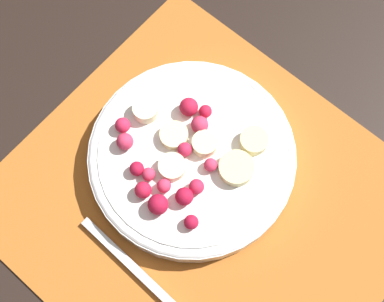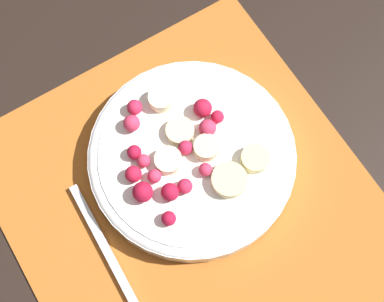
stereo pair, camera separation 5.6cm
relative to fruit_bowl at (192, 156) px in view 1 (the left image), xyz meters
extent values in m
plane|color=black|center=(-0.04, 0.03, -0.02)|extent=(3.00, 3.00, 0.00)
cube|color=#B26023|center=(-0.04, 0.03, -0.02)|extent=(0.41, 0.37, 0.01)
cylinder|color=white|center=(0.00, 0.00, 0.00)|extent=(0.22, 0.22, 0.02)
torus|color=white|center=(0.00, 0.00, 0.00)|extent=(0.22, 0.22, 0.01)
cylinder|color=white|center=(0.00, 0.00, 0.01)|extent=(0.20, 0.20, 0.00)
cylinder|color=beige|center=(-0.05, -0.02, 0.02)|extent=(0.05, 0.05, 0.01)
cylinder|color=beige|center=(-0.01, -0.02, 0.02)|extent=(0.04, 0.04, 0.01)
cylinder|color=beige|center=(0.03, 0.00, 0.02)|extent=(0.03, 0.03, 0.01)
cylinder|color=beige|center=(-0.04, -0.05, 0.02)|extent=(0.03, 0.03, 0.01)
cylinder|color=#F4EAB7|center=(0.00, 0.02, 0.02)|extent=(0.03, 0.03, 0.01)
cylinder|color=#F4EAB7|center=(0.07, 0.00, 0.02)|extent=(0.03, 0.03, 0.01)
sphere|color=red|center=(0.03, -0.04, 0.02)|extent=(0.02, 0.02, 0.02)
sphere|color=#DB3356|center=(0.02, 0.05, 0.02)|extent=(0.01, 0.01, 0.01)
sphere|color=#D12347|center=(0.01, 0.00, 0.02)|extent=(0.02, 0.02, 0.02)
sphere|color=#B21433|center=(0.03, 0.05, 0.02)|extent=(0.02, 0.02, 0.02)
sphere|color=#DB3356|center=(0.06, 0.04, 0.02)|extent=(0.02, 0.02, 0.02)
sphere|color=#DB3356|center=(0.00, 0.05, 0.02)|extent=(0.01, 0.01, 0.01)
sphere|color=#B21433|center=(-0.05, 0.06, 0.02)|extent=(0.02, 0.02, 0.02)
sphere|color=#B21433|center=(-0.01, 0.07, 0.02)|extent=(0.02, 0.02, 0.02)
sphere|color=red|center=(0.01, 0.06, 0.02)|extent=(0.02, 0.02, 0.02)
sphere|color=#DB3356|center=(-0.02, 0.00, 0.02)|extent=(0.01, 0.01, 0.01)
sphere|color=#B21433|center=(-0.03, 0.04, 0.02)|extent=(0.02, 0.02, 0.02)
sphere|color=red|center=(0.02, -0.04, 0.02)|extent=(0.01, 0.01, 0.01)
sphere|color=#D12347|center=(-0.03, 0.02, 0.02)|extent=(0.02, 0.02, 0.02)
sphere|color=#DB3356|center=(0.01, -0.03, 0.02)|extent=(0.02, 0.02, 0.02)
sphere|color=#D12347|center=(0.07, 0.02, 0.02)|extent=(0.02, 0.02, 0.02)
cube|color=silver|center=(-0.04, 0.13, -0.02)|extent=(0.17, 0.01, 0.00)
camera|label=1|loc=(-0.12, 0.14, 0.55)|focal=50.00mm
camera|label=2|loc=(-0.16, 0.10, 0.55)|focal=50.00mm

